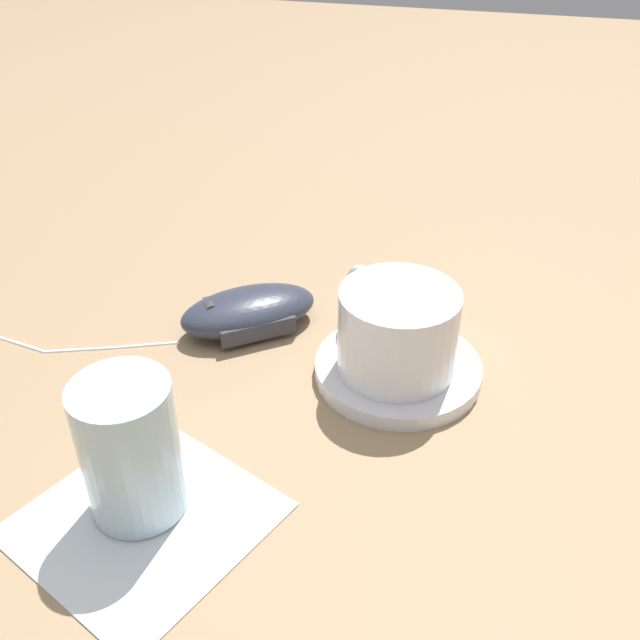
{
  "coord_description": "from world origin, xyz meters",
  "views": [
    {
      "loc": [
        0.17,
        -0.36,
        0.36
      ],
      "look_at": [
        0.04,
        0.1,
        0.03
      ],
      "focal_mm": 40.0,
      "sensor_mm": 36.0,
      "label": 1
    }
  ],
  "objects_px": {
    "coffee_cup": "(396,330)",
    "saucer": "(398,369)",
    "drinking_glass": "(130,449)",
    "computer_mouse": "(248,311)"
  },
  "relations": [
    {
      "from": "coffee_cup",
      "to": "computer_mouse",
      "type": "distance_m",
      "value": 0.14
    },
    {
      "from": "computer_mouse",
      "to": "drinking_glass",
      "type": "xyz_separation_m",
      "value": [
        0.0,
        -0.21,
        0.03
      ]
    },
    {
      "from": "coffee_cup",
      "to": "computer_mouse",
      "type": "relative_size",
      "value": 0.8
    },
    {
      "from": "drinking_glass",
      "to": "computer_mouse",
      "type": "bearing_deg",
      "value": 90.49
    },
    {
      "from": "coffee_cup",
      "to": "saucer",
      "type": "bearing_deg",
      "value": 52.22
    },
    {
      "from": "saucer",
      "to": "coffee_cup",
      "type": "distance_m",
      "value": 0.04
    },
    {
      "from": "saucer",
      "to": "drinking_glass",
      "type": "distance_m",
      "value": 0.22
    },
    {
      "from": "saucer",
      "to": "drinking_glass",
      "type": "relative_size",
      "value": 1.38
    },
    {
      "from": "computer_mouse",
      "to": "drinking_glass",
      "type": "distance_m",
      "value": 0.21
    },
    {
      "from": "coffee_cup",
      "to": "drinking_glass",
      "type": "bearing_deg",
      "value": -127.69
    }
  ]
}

